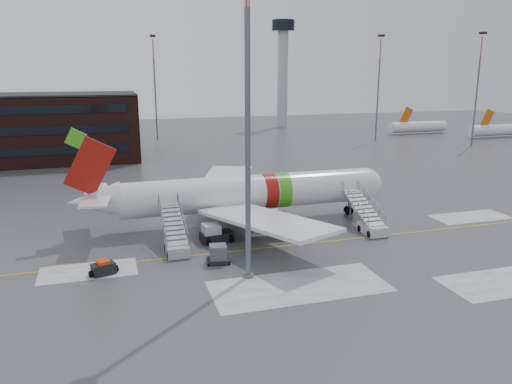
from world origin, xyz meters
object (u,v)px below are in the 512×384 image
object	(u,v)px
airstair_aft	(176,240)
uld_container	(218,255)
airstair_fwd	(369,222)
light_mast_near	(248,110)
airliner	(242,194)
pushback_tug	(215,234)
baggage_tractor	(103,268)

from	to	relation	value
airstair_aft	uld_container	world-z (taller)	airstair_aft
airstair_fwd	airstair_aft	world-z (taller)	same
airstair_fwd	light_mast_near	bearing A→B (deg)	-153.38
airliner	airstair_fwd	size ratio (longest dim) A/B	4.55
uld_container	pushback_tug	bearing A→B (deg)	80.87
light_mast_near	pushback_tug	bearing A→B (deg)	94.89
airstair_fwd	airstair_aft	size ratio (longest dim) A/B	1.00
airstair_aft	airliner	bearing A→B (deg)	38.30
airliner	light_mast_near	size ratio (longest dim) A/B	1.32
airstair_fwd	uld_container	size ratio (longest dim) A/B	3.52
baggage_tractor	airliner	bearing A→B (deg)	34.73
uld_container	airstair_aft	bearing A→B (deg)	128.70
pushback_tug	uld_container	size ratio (longest dim) A/B	1.54
airliner	airstair_aft	xyz separation A→B (m)	(-8.28, -6.54, -2.35)
airstair_fwd	pushback_tug	xyz separation A→B (m)	(-16.16, 1.61, -0.26)
baggage_tractor	light_mast_near	world-z (taller)	light_mast_near
airstair_aft	pushback_tug	world-z (taller)	airstair_aft
airstair_aft	light_mast_near	world-z (taller)	light_mast_near
airstair_fwd	baggage_tractor	world-z (taller)	airstair_fwd
pushback_tug	airstair_fwd	bearing A→B (deg)	-5.70
airstair_aft	light_mast_near	size ratio (longest dim) A/B	0.29
pushback_tug	uld_container	distance (m)	5.67
airliner	baggage_tractor	distance (m)	18.23
airstair_fwd	baggage_tractor	bearing A→B (deg)	-172.09
airliner	airstair_aft	distance (m)	10.81
airstair_aft	baggage_tractor	bearing A→B (deg)	-150.28
uld_container	baggage_tractor	bearing A→B (deg)	178.44
airliner	baggage_tractor	xyz separation A→B (m)	(-14.79, -10.25, -2.89)
airstair_aft	uld_container	bearing A→B (deg)	-51.30
airliner	uld_container	bearing A→B (deg)	-115.81
airliner	light_mast_near	xyz separation A→B (m)	(-3.39, -14.24, 10.23)
pushback_tug	light_mast_near	xyz separation A→B (m)	(0.80, -9.31, 12.84)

